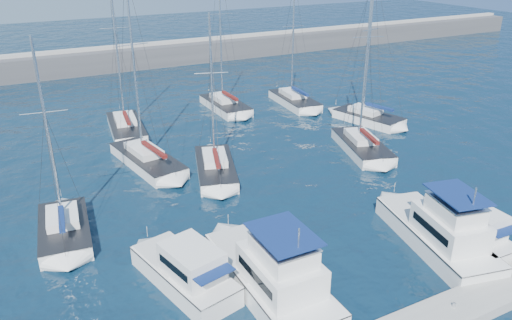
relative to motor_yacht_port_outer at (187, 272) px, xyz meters
name	(u,v)px	position (x,y,z in m)	size (l,w,h in m)	color
ground	(327,219)	(11.08, 2.49, -0.94)	(220.00, 220.00, 0.00)	black
breakwater	(130,60)	(11.08, 54.49, 0.11)	(160.00, 6.00, 4.45)	#424244
dock	(453,312)	(11.08, -8.51, -0.64)	(40.00, 2.20, 0.60)	gray
dock_cleat_centre	(454,305)	(11.08, -8.51, -0.22)	(0.16, 0.16, 0.25)	silver
motor_yacht_port_outer	(187,272)	(0.00, 0.00, 0.00)	(4.29, 7.65, 3.20)	silver
motor_yacht_port_inner	(274,276)	(3.94, -2.66, 0.19)	(3.67, 9.86, 4.69)	silver
motor_yacht_stbd_inner	(441,233)	(15.13, -3.69, 0.19)	(5.17, 9.91, 4.69)	silver
motor_yacht_stbd_outer	(468,232)	(16.95, -4.25, 0.00)	(2.55, 6.50, 3.20)	silver
sailboat_mid_a	(64,230)	(-5.21, 8.53, -0.43)	(3.78, 7.16, 13.10)	silver
sailboat_mid_b	(147,159)	(2.77, 17.15, -0.41)	(4.46, 9.43, 16.20)	silver
sailboat_mid_c	(215,168)	(7.24, 12.89, -0.44)	(5.31, 8.51, 13.10)	silver
sailboat_mid_d	(362,146)	(20.99, 11.15, -0.40)	(5.36, 8.63, 16.31)	silver
sailboat_mid_e	(368,117)	(26.69, 17.24, -0.40)	(4.93, 7.87, 15.27)	silver
sailboat_back_a	(126,127)	(3.22, 26.08, -0.41)	(4.08, 8.82, 16.28)	silver
sailboat_back_b	(225,105)	(15.10, 28.28, -0.40)	(3.18, 7.99, 16.84)	silver
sailboat_back_c	(294,100)	(23.06, 26.23, -0.43)	(3.73, 8.36, 14.19)	silver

